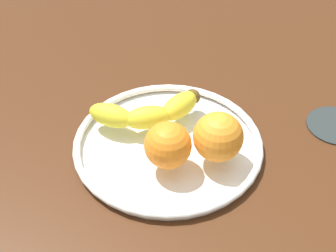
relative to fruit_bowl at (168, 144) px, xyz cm
name	(u,v)px	position (x,y,z in cm)	size (l,w,h in cm)	color
ground_plane	(168,157)	(0.00, 0.00, -2.92)	(124.35, 124.35, 4.00)	#472512
fruit_bowl	(168,144)	(0.00, 0.00, 0.00)	(30.35, 30.35, 1.80)	white
banana	(148,112)	(-2.30, 5.19, 2.78)	(20.11, 7.86, 3.79)	yellow
orange_front_right	(218,137)	(6.72, -4.68, 4.70)	(7.64, 7.64, 7.64)	orange
orange_center	(168,145)	(-0.92, -4.80, 4.44)	(7.12, 7.12, 7.12)	orange
ambient_coaster	(335,123)	(29.01, 0.38, -0.62)	(9.86, 9.86, 0.60)	#262E2E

